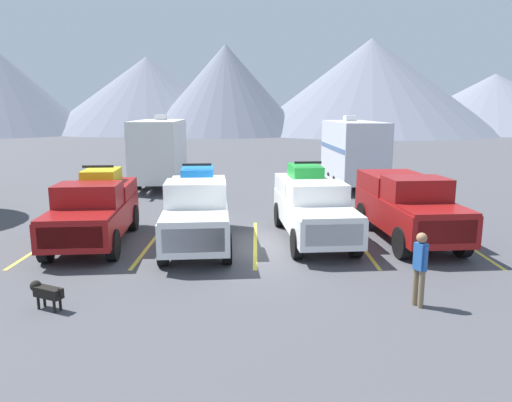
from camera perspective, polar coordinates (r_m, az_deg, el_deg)
name	(u,v)px	position (r m, az deg, el deg)	size (l,w,h in m)	color
ground_plane	(256,250)	(14.95, -0.01, -5.88)	(240.00, 240.00, 0.00)	#47474C
pickup_truck_a	(96,208)	(16.37, -18.58, -0.84)	(2.53, 5.37, 2.46)	maroon
pickup_truck_b	(198,208)	(15.46, -6.96, -0.89)	(2.45, 5.70, 2.54)	white
pickup_truck_c	(313,205)	(16.19, 6.75, -0.44)	(2.44, 5.88, 2.52)	white
pickup_truck_d	(408,205)	(16.64, 17.63, -0.46)	(2.51, 5.52, 2.20)	maroon
lot_stripe_a	(49,242)	(17.18, -23.49, -4.55)	(0.12, 5.50, 0.01)	gold
lot_stripe_b	(152,242)	(16.13, -12.26, -4.85)	(0.12, 5.50, 0.01)	gold
lot_stripe_c	(256,242)	(15.76, -0.01, -4.97)	(0.12, 5.50, 0.01)	gold
lot_stripe_d	(360,243)	(16.12, 12.26, -4.86)	(0.12, 5.50, 0.01)	gold
lot_stripe_e	(464,243)	(17.16, 23.51, -4.57)	(0.12, 5.50, 0.01)	gold
camper_trailer_a	(160,150)	(27.12, -11.33, 6.04)	(2.65, 7.39, 3.98)	white
camper_trailer_b	(354,150)	(26.93, 11.56, 5.94)	(2.62, 7.70, 3.93)	silver
person_a	(421,264)	(11.18, 19.05, -7.16)	(0.29, 0.34, 1.69)	#726047
dog	(46,291)	(11.59, -23.75, -9.83)	(0.88, 0.53, 0.61)	black
mountain_ridge	(261,95)	(87.09, 0.56, 12.53)	(152.28, 46.07, 16.32)	slate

